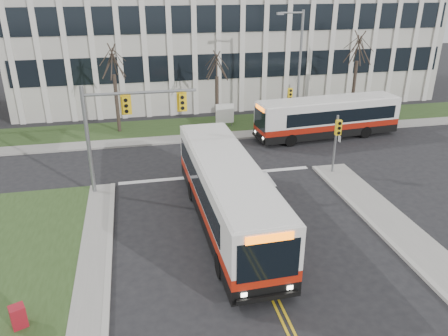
% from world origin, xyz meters
% --- Properties ---
extents(ground, '(120.00, 120.00, 0.00)m').
position_xyz_m(ground, '(0.00, 0.00, 0.00)').
color(ground, black).
rests_on(ground, ground).
extents(sidewalk_cross, '(44.00, 1.60, 0.14)m').
position_xyz_m(sidewalk_cross, '(5.00, 15.20, 0.07)').
color(sidewalk_cross, '#9E9B93').
rests_on(sidewalk_cross, ground).
extents(building_lawn, '(44.00, 5.00, 0.12)m').
position_xyz_m(building_lawn, '(5.00, 18.00, 0.06)').
color(building_lawn, '#2A411C').
rests_on(building_lawn, ground).
extents(office_building, '(40.00, 16.00, 12.00)m').
position_xyz_m(office_building, '(5.00, 30.00, 6.00)').
color(office_building, beige).
rests_on(office_building, ground).
extents(mast_arm_signal, '(6.11, 0.38, 6.20)m').
position_xyz_m(mast_arm_signal, '(-5.62, 7.16, 4.26)').
color(mast_arm_signal, slate).
rests_on(mast_arm_signal, ground).
extents(signal_pole_near, '(0.34, 0.39, 3.80)m').
position_xyz_m(signal_pole_near, '(7.20, 6.90, 2.50)').
color(signal_pole_near, slate).
rests_on(signal_pole_near, ground).
extents(signal_pole_far, '(0.34, 0.39, 3.80)m').
position_xyz_m(signal_pole_far, '(7.20, 15.40, 2.50)').
color(signal_pole_far, slate).
rests_on(signal_pole_far, ground).
extents(streetlight, '(2.15, 0.25, 9.20)m').
position_xyz_m(streetlight, '(8.03, 16.20, 5.19)').
color(streetlight, slate).
rests_on(streetlight, ground).
extents(directory_sign, '(1.50, 0.12, 2.00)m').
position_xyz_m(directory_sign, '(2.50, 17.50, 1.17)').
color(directory_sign, slate).
rests_on(directory_sign, ground).
extents(tree_left, '(1.80, 1.80, 7.70)m').
position_xyz_m(tree_left, '(-6.00, 18.00, 5.51)').
color(tree_left, '#42352B').
rests_on(tree_left, ground).
extents(tree_mid, '(1.80, 1.80, 6.82)m').
position_xyz_m(tree_mid, '(2.00, 18.20, 4.88)').
color(tree_mid, '#42352B').
rests_on(tree_mid, ground).
extents(tree_right, '(1.80, 1.80, 8.25)m').
position_xyz_m(tree_right, '(14.00, 18.00, 5.91)').
color(tree_right, '#42352B').
rests_on(tree_right, ground).
extents(bus_main, '(3.01, 12.50, 3.32)m').
position_xyz_m(bus_main, '(-0.63, 2.24, 1.66)').
color(bus_main, silver).
rests_on(bus_main, ground).
extents(bus_cross, '(11.29, 3.41, 2.96)m').
position_xyz_m(bus_cross, '(9.71, 13.61, 1.48)').
color(bus_cross, silver).
rests_on(bus_cross, ground).
extents(newspaper_box_red, '(0.64, 0.61, 0.95)m').
position_xyz_m(newspaper_box_red, '(-9.20, -3.18, 0.47)').
color(newspaper_box_red, maroon).
rests_on(newspaper_box_red, ground).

